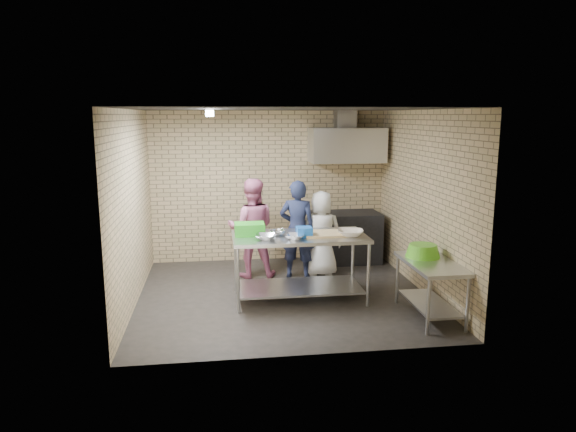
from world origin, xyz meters
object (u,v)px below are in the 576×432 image
object	(u,v)px
green_basin	(423,251)
bottle_green	(368,149)
green_crate	(250,229)
woman_pink	(252,228)
prep_table	(299,267)
man_navy	(297,229)
stove	(346,237)
blue_tub	(304,232)
woman_white	(321,234)
side_counter	(430,289)

from	to	relation	value
green_basin	bottle_green	distance (m)	2.98
green_crate	woman_pink	bearing A→B (deg)	84.65
prep_table	man_navy	xyz separation A→B (m)	(0.13, 1.04, 0.33)
stove	blue_tub	distance (m)	2.30
bottle_green	blue_tub	bearing A→B (deg)	-125.15
bottle_green	woman_white	size ratio (longest dim) A/B	0.11
blue_tub	green_basin	xyz separation A→B (m)	(1.52, -0.55, -0.18)
prep_table	bottle_green	xyz separation A→B (m)	(1.59, 2.09, 1.54)
prep_table	woman_pink	size ratio (longest dim) A/B	1.17
man_navy	side_counter	bearing A→B (deg)	144.26
side_counter	green_crate	world-z (taller)	green_crate
man_navy	woman_white	size ratio (longest dim) A/B	1.13
side_counter	green_basin	size ratio (longest dim) A/B	2.61
bottle_green	woman_pink	world-z (taller)	bottle_green
blue_tub	bottle_green	world-z (taller)	bottle_green
side_counter	stove	bearing A→B (deg)	99.29
man_navy	woman_pink	size ratio (longest dim) A/B	0.99
side_counter	green_crate	xyz separation A→B (m)	(-2.29, 1.02, 0.65)
blue_tub	woman_pink	distance (m)	1.46
side_counter	blue_tub	distance (m)	1.85
green_crate	woman_pink	xyz separation A→B (m)	(0.10, 1.07, -0.22)
woman_white	green_crate	bearing A→B (deg)	41.30
man_navy	green_crate	bearing A→B (deg)	65.16
side_counter	man_navy	distance (m)	2.46
side_counter	man_navy	bearing A→B (deg)	126.90
green_crate	stove	bearing A→B (deg)	43.18
side_counter	stove	world-z (taller)	stove
green_basin	woman_white	xyz separation A→B (m)	(-1.04, 1.73, -0.13)
green_crate	bottle_green	world-z (taller)	bottle_green
prep_table	woman_white	xyz separation A→B (m)	(0.53, 1.08, 0.23)
woman_pink	prep_table	bearing A→B (deg)	119.97
side_counter	stove	size ratio (longest dim) A/B	1.00
green_basin	bottle_green	world-z (taller)	bottle_green
side_counter	green_crate	distance (m)	2.59
green_basin	woman_pink	size ratio (longest dim) A/B	0.28
prep_table	stove	distance (m)	2.17
green_basin	side_counter	bearing A→B (deg)	-85.43
prep_table	blue_tub	bearing A→B (deg)	-63.43
green_basin	woman_pink	distance (m)	2.85
man_navy	stove	bearing A→B (deg)	-123.90
prep_table	green_crate	world-z (taller)	green_crate
stove	woman_pink	size ratio (longest dim) A/B	0.74
blue_tub	man_navy	distance (m)	1.16
prep_table	side_counter	world-z (taller)	prep_table
woman_pink	green_basin	bearing A→B (deg)	142.85
side_counter	woman_pink	distance (m)	3.06
green_basin	man_navy	world-z (taller)	man_navy
prep_table	green_crate	distance (m)	0.90
green_crate	woman_white	bearing A→B (deg)	37.81
stove	woman_pink	world-z (taller)	woman_pink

